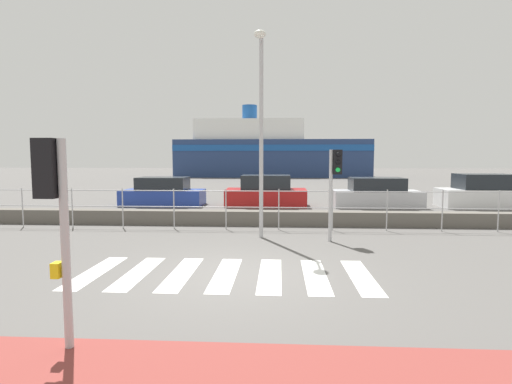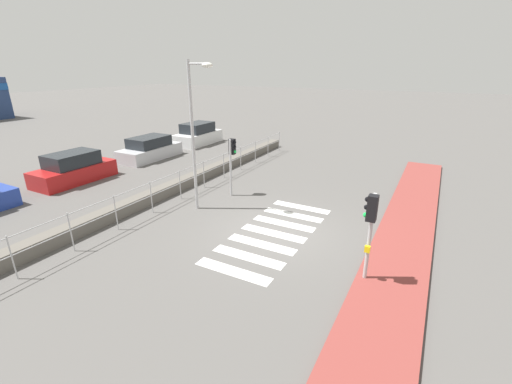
% 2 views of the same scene
% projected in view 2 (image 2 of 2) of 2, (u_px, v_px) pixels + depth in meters
% --- Properties ---
extents(ground_plane, '(160.00, 160.00, 0.00)m').
position_uv_depth(ground_plane, '(276.00, 231.00, 12.23)').
color(ground_plane, '#565451').
extents(sidewalk_brick, '(24.00, 1.80, 0.12)m').
position_uv_depth(sidewalk_brick, '(398.00, 258.00, 10.38)').
color(sidewalk_brick, brown).
rests_on(sidewalk_brick, ground_plane).
extents(crosswalk, '(5.85, 2.40, 0.01)m').
position_uv_depth(crosswalk, '(273.00, 233.00, 12.06)').
color(crosswalk, silver).
rests_on(crosswalk, ground_plane).
extents(seawall, '(24.99, 0.55, 0.50)m').
position_uv_depth(seawall, '(152.00, 196.00, 14.79)').
color(seawall, '#605B54').
rests_on(seawall, ground_plane).
extents(harbor_fence, '(22.53, 0.04, 1.33)m').
position_uv_depth(harbor_fence, '(166.00, 186.00, 14.18)').
color(harbor_fence, '#B2B2B5').
rests_on(harbor_fence, ground_plane).
extents(traffic_light_near, '(0.34, 0.32, 2.57)m').
position_uv_depth(traffic_light_near, '(370.00, 221.00, 8.66)').
color(traffic_light_near, '#B2B2B5').
rests_on(traffic_light_near, ground_plane).
extents(traffic_light_far, '(0.34, 0.32, 2.57)m').
position_uv_depth(traffic_light_far, '(232.00, 154.00, 15.05)').
color(traffic_light_far, '#B2B2B5').
rests_on(traffic_light_far, ground_plane).
extents(streetlamp, '(0.32, 1.10, 5.78)m').
position_uv_depth(streetlamp, '(196.00, 121.00, 12.86)').
color(streetlamp, '#B2B2B5').
rests_on(streetlamp, ground_plane).
extents(parked_car_red, '(3.88, 1.75, 1.50)m').
position_uv_depth(parked_car_red, '(74.00, 169.00, 17.30)').
color(parked_car_red, '#B21919').
rests_on(parked_car_red, ground_plane).
extents(parked_car_silver, '(4.09, 1.82, 1.39)m').
position_uv_depth(parked_car_silver, '(150.00, 149.00, 21.67)').
color(parked_car_silver, '#BCBCC1').
rests_on(parked_car_silver, ground_plane).
extents(parked_car_white, '(3.94, 1.81, 1.58)m').
position_uv_depth(parked_car_white, '(198.00, 135.00, 25.73)').
color(parked_car_white, silver).
rests_on(parked_car_white, ground_plane).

